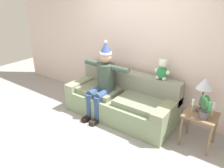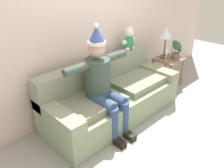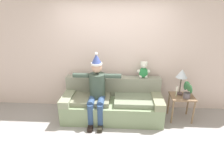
{
  "view_description": "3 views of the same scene",
  "coord_description": "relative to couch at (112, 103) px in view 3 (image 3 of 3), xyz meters",
  "views": [
    {
      "loc": [
        2.13,
        -2.19,
        2.33
      ],
      "look_at": [
        -0.12,
        0.87,
        0.7
      ],
      "focal_mm": 35.12,
      "sensor_mm": 36.0,
      "label": 1
    },
    {
      "loc": [
        -2.12,
        -1.14,
        2.08
      ],
      "look_at": [
        -0.17,
        0.84,
        0.67
      ],
      "focal_mm": 36.72,
      "sensor_mm": 36.0,
      "label": 2
    },
    {
      "loc": [
        0.22,
        -2.79,
        2.36
      ],
      "look_at": [
        -0.0,
        0.91,
        0.84
      ],
      "focal_mm": 30.71,
      "sensor_mm": 36.0,
      "label": 3
    }
  ],
  "objects": [
    {
      "name": "ground_plane",
      "position": [
        0.0,
        -1.03,
        -0.33
      ],
      "size": [
        10.0,
        10.0,
        0.0
      ],
      "primitive_type": "plane",
      "color": "#9C9798"
    },
    {
      "name": "back_wall",
      "position": [
        0.0,
        0.52,
        1.02
      ],
      "size": [
        7.0,
        0.1,
        2.7
      ],
      "primitive_type": "cube",
      "color": "beige",
      "rests_on": "ground_plane"
    },
    {
      "name": "couch",
      "position": [
        0.0,
        0.0,
        0.0
      ],
      "size": [
        2.16,
        0.9,
        0.85
      ],
      "color": "gray",
      "rests_on": "ground_plane"
    },
    {
      "name": "person_seated",
      "position": [
        -0.32,
        -0.17,
        0.43
      ],
      "size": [
        1.02,
        0.77,
        1.5
      ],
      "color": "#394B40",
      "rests_on": "ground_plane"
    },
    {
      "name": "teddy_bear",
      "position": [
        0.68,
        0.27,
        0.7
      ],
      "size": [
        0.29,
        0.17,
        0.38
      ],
      "color": "#298244",
      "rests_on": "couch"
    },
    {
      "name": "side_table",
      "position": [
        1.51,
        -0.03,
        0.14
      ],
      "size": [
        0.5,
        0.45,
        0.56
      ],
      "color": "#82664A",
      "rests_on": "ground_plane"
    },
    {
      "name": "table_lamp",
      "position": [
        1.46,
        0.06,
        0.68
      ],
      "size": [
        0.24,
        0.24,
        0.57
      ],
      "color": "#514041",
      "rests_on": "side_table"
    },
    {
      "name": "potted_plant",
      "position": [
        1.56,
        -0.13,
        0.42
      ],
      "size": [
        0.22,
        0.21,
        0.39
      ],
      "color": "#5F575E",
      "rests_on": "side_table"
    },
    {
      "name": "candle_tall",
      "position": [
        1.37,
        -0.05,
        0.38
      ],
      "size": [
        0.04,
        0.04,
        0.22
      ],
      "color": "beige",
      "rests_on": "side_table"
    },
    {
      "name": "candle_short",
      "position": [
        1.65,
        0.01,
        0.38
      ],
      "size": [
        0.04,
        0.04,
        0.23
      ],
      "color": "beige",
      "rests_on": "side_table"
    }
  ]
}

